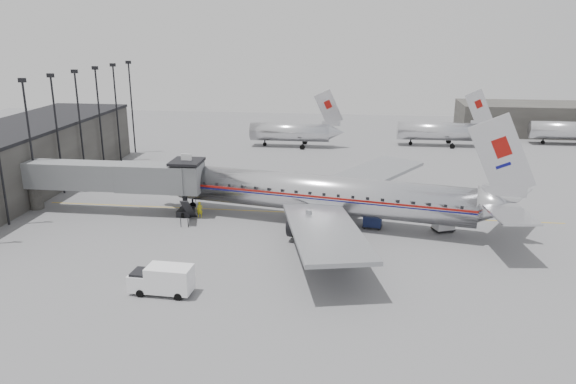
{
  "coord_description": "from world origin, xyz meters",
  "views": [
    {
      "loc": [
        9.99,
        -55.37,
        21.14
      ],
      "look_at": [
        2.55,
        3.55,
        3.2
      ],
      "focal_mm": 35.0,
      "sensor_mm": 36.0,
      "label": 1
    }
  ],
  "objects_px": {
    "airliner": "(326,194)",
    "baggage_cart_white": "(443,223)",
    "baggage_cart_navy": "(373,220)",
    "ramp_worker": "(200,210)",
    "service_van": "(162,279)"
  },
  "relations": [
    {
      "from": "ramp_worker",
      "to": "baggage_cart_navy",
      "type": "bearing_deg",
      "value": -6.89
    },
    {
      "from": "airliner",
      "to": "ramp_worker",
      "type": "distance_m",
      "value": 14.45
    },
    {
      "from": "airliner",
      "to": "baggage_cart_white",
      "type": "height_order",
      "value": "airliner"
    },
    {
      "from": "baggage_cart_navy",
      "to": "ramp_worker",
      "type": "bearing_deg",
      "value": -174.72
    },
    {
      "from": "baggage_cart_navy",
      "to": "baggage_cart_white",
      "type": "relative_size",
      "value": 0.88
    },
    {
      "from": "baggage_cart_white",
      "to": "service_van",
      "type": "bearing_deg",
      "value": -166.96
    },
    {
      "from": "service_van",
      "to": "baggage_cart_white",
      "type": "height_order",
      "value": "service_van"
    },
    {
      "from": "baggage_cart_navy",
      "to": "service_van",
      "type": "bearing_deg",
      "value": -126.1
    },
    {
      "from": "baggage_cart_white",
      "to": "ramp_worker",
      "type": "distance_m",
      "value": 26.78
    },
    {
      "from": "service_van",
      "to": "baggage_cart_navy",
      "type": "xyz_separation_m",
      "value": [
        17.21,
        17.61,
        -0.43
      ]
    },
    {
      "from": "service_van",
      "to": "baggage_cart_navy",
      "type": "relative_size",
      "value": 2.38
    },
    {
      "from": "airliner",
      "to": "baggage_cart_white",
      "type": "relative_size",
      "value": 16.54
    },
    {
      "from": "baggage_cart_white",
      "to": "airliner",
      "type": "bearing_deg",
      "value": 153.62
    },
    {
      "from": "baggage_cart_white",
      "to": "baggage_cart_navy",
      "type": "bearing_deg",
      "value": 157.47
    },
    {
      "from": "baggage_cart_white",
      "to": "ramp_worker",
      "type": "relative_size",
      "value": 1.36
    }
  ]
}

